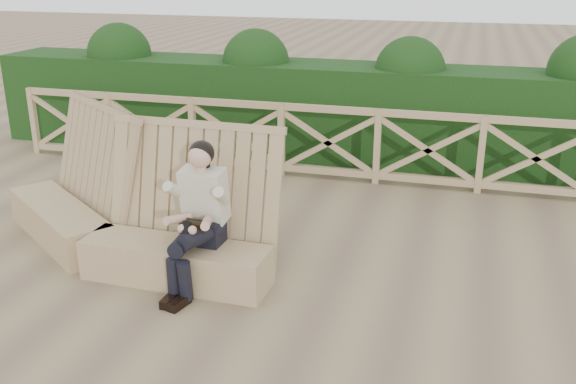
# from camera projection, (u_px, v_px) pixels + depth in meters

# --- Properties ---
(ground) EXTENTS (60.00, 60.00, 0.00)m
(ground) POSITION_uv_depth(u_px,v_px,m) (250.00, 288.00, 6.37)
(ground) COLOR brown
(ground) RESTS_ON ground
(bench) EXTENTS (3.63, 1.81, 1.55)m
(bench) POSITION_uv_depth(u_px,v_px,m) (119.00, 223.00, 6.93)
(bench) COLOR #987757
(bench) RESTS_ON ground
(woman) EXTENTS (0.44, 0.93, 1.46)m
(woman) POSITION_uv_depth(u_px,v_px,m) (199.00, 213.00, 6.21)
(woman) COLOR black
(woman) RESTS_ON ground
(guardrail) EXTENTS (10.10, 0.09, 1.10)m
(guardrail) POSITION_uv_depth(u_px,v_px,m) (328.00, 143.00, 9.35)
(guardrail) COLOR #957F56
(guardrail) RESTS_ON ground
(hedge) EXTENTS (12.00, 1.20, 1.50)m
(hedge) POSITION_uv_depth(u_px,v_px,m) (344.00, 112.00, 10.36)
(hedge) COLOR black
(hedge) RESTS_ON ground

